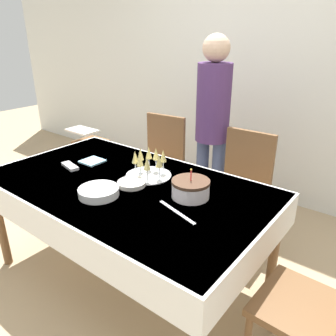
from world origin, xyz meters
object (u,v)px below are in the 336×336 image
object	(u,v)px
champagne_tray	(149,163)
high_chair	(90,148)
dining_chair_right_end	(325,303)
gift_bag	(34,198)
dining_chair_far_right	(241,187)
person_standing	(213,118)
dining_chair_far_left	(160,163)
plate_stack_main	(98,192)
plate_stack_dessert	(132,183)
birthday_cake	(191,189)

from	to	relation	value
champagne_tray	high_chair	world-z (taller)	champagne_tray
dining_chair_right_end	gift_bag	bearing A→B (deg)	177.70
dining_chair_far_right	person_standing	size ratio (longest dim) A/B	0.58
dining_chair_far_left	plate_stack_main	xyz separation A→B (m)	(0.41, -1.08, 0.26)
person_standing	gift_bag	world-z (taller)	person_standing
dining_chair_far_right	plate_stack_dessert	distance (m)	0.96
dining_chair_far_left	birthday_cake	bearing A→B (deg)	-41.56
dining_chair_far_left	plate_stack_main	distance (m)	1.18
high_chair	birthday_cake	bearing A→B (deg)	-21.41
birthday_cake	plate_stack_main	size ratio (longest dim) A/B	0.94
gift_bag	high_chair	bearing A→B (deg)	86.30
dining_chair_far_left	dining_chair_far_right	world-z (taller)	same
gift_bag	dining_chair_far_right	bearing A→B (deg)	22.79
high_chair	plate_stack_dessert	bearing A→B (deg)	-29.66
dining_chair_far_right	dining_chair_right_end	size ratio (longest dim) A/B	1.00
plate_stack_dessert	person_standing	world-z (taller)	person_standing
dining_chair_far_right	high_chair	bearing A→B (deg)	-178.00
dining_chair_far_left	gift_bag	xyz separation A→B (m)	(-0.97, -0.76, -0.37)
birthday_cake	plate_stack_dessert	bearing A→B (deg)	-165.32
dining_chair_far_right	person_standing	world-z (taller)	person_standing
birthday_cake	plate_stack_dessert	distance (m)	0.39
dining_chair_right_end	plate_stack_main	distance (m)	1.30
dining_chair_far_right	gift_bag	size ratio (longest dim) A/B	3.11
dining_chair_right_end	high_chair	xyz separation A→B (m)	(-2.59, 0.80, -0.04)
plate_stack_main	plate_stack_dessert	bearing A→B (deg)	74.20
dining_chair_far_left	dining_chair_right_end	bearing A→B (deg)	-27.31
plate_stack_dessert	person_standing	distance (m)	1.03
plate_stack_dessert	gift_bag	xyz separation A→B (m)	(-1.45, 0.10, -0.62)
dining_chair_far_right	plate_stack_main	distance (m)	1.18
champagne_tray	person_standing	distance (m)	0.84
birthday_cake	plate_stack_dessert	size ratio (longest dim) A/B	1.25
champagne_tray	plate_stack_main	xyz separation A→B (m)	(-0.05, -0.40, -0.07)
champagne_tray	gift_bag	world-z (taller)	champagne_tray
champagne_tray	high_chair	bearing A→B (deg)	155.99
plate_stack_main	dining_chair_right_end	bearing A→B (deg)	9.79
plate_stack_dessert	person_standing	bearing A→B (deg)	91.10
birthday_cake	gift_bag	world-z (taller)	birthday_cake
plate_stack_main	plate_stack_dessert	size ratio (longest dim) A/B	1.33
dining_chair_far_right	champagne_tray	distance (m)	0.84
dining_chair_right_end	high_chair	distance (m)	2.71
dining_chair_far_right	birthday_cake	world-z (taller)	dining_chair_far_right
dining_chair_far_left	plate_stack_main	size ratio (longest dim) A/B	3.98
birthday_cake	dining_chair_right_end	bearing A→B (deg)	-7.16
birthday_cake	plate_stack_main	xyz separation A→B (m)	(-0.44, -0.32, -0.03)
birthday_cake	person_standing	size ratio (longest dim) A/B	0.14
dining_chair_far_left	high_chair	size ratio (longest dim) A/B	1.34
dining_chair_far_left	high_chair	world-z (taller)	dining_chair_far_left
dining_chair_right_end	champagne_tray	distance (m)	1.26
dining_chair_far_left	champagne_tray	xyz separation A→B (m)	(0.47, -0.68, 0.33)
dining_chair_far_right	high_chair	size ratio (longest dim) A/B	1.34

